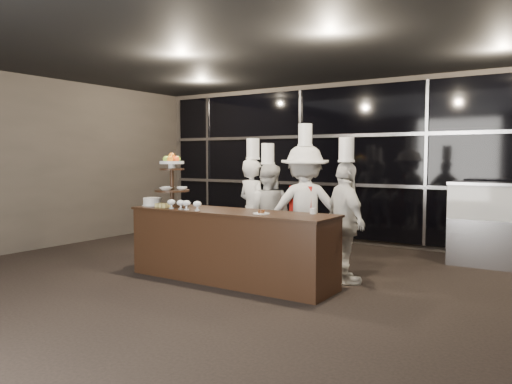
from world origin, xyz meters
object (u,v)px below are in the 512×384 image
Objects in this scene: buffet_counter at (230,246)px; chef_c at (305,209)px; display_stand at (172,176)px; layer_cake at (152,202)px; chef_b at (268,213)px; chef_d at (346,221)px; display_case at (501,220)px; chef_a at (253,210)px.

buffet_counter is 1.38× the size of chef_c.
display_stand is 0.50m from layer_cake.
chef_d reaches higher than chef_b.
chef_c is 1.11× the size of chef_d.
display_case is 0.75× the size of chef_a.
layer_cake is at bearing -144.88° from display_case.
chef_d reaches higher than display_case.
chef_d is at bearing -20.37° from chef_c.
layer_cake is 1.69m from chef_b.
chef_c is (0.56, 0.99, 0.43)m from buffet_counter.
chef_a is at bearing 57.23° from display_stand.
display_case reaches higher than layer_cake.
chef_a is 0.23m from chef_b.
buffet_counter is at bearing 2.15° from layer_cake.
display_case is at bearing 30.18° from chef_a.
layer_cake is 0.15× the size of chef_c.
chef_b is at bearing 168.98° from chef_c.
chef_c reaches higher than chef_a.
chef_a is 0.91× the size of chef_c.
layer_cake is 2.73m from chef_d.
chef_a is at bearing 107.99° from buffet_counter.
display_stand is (-1.00, -0.00, 0.87)m from buffet_counter.
chef_c is (0.69, -0.13, 0.12)m from chef_b.
chef_a reaches higher than layer_cake.
layer_cake is 0.16× the size of chef_a.
display_case is at bearing 30.57° from chef_b.
chef_c is (1.56, 0.99, -0.45)m from display_stand.
layer_cake is at bearing -135.63° from chef_b.
chef_b is (-2.93, -1.73, 0.08)m from display_case.
layer_cake is (-0.33, -0.05, -0.37)m from display_stand.
buffet_counter is 1.17m from chef_b.
layer_cake is (-1.33, -0.05, 0.51)m from buffet_counter.
buffet_counter is 1.14m from chef_a.
buffet_counter is at bearing -150.64° from chef_d.
display_stand reaches higher than buffet_counter.
buffet_counter is at bearing -83.27° from chef_b.
buffet_counter is 2.03× the size of display_case.
chef_a is (-3.13, -1.82, 0.14)m from display_case.
display_case is 3.62m from chef_a.
chef_d reaches higher than display_stand.
chef_c reaches higher than chef_d.
layer_cake is 5.05m from display_case.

